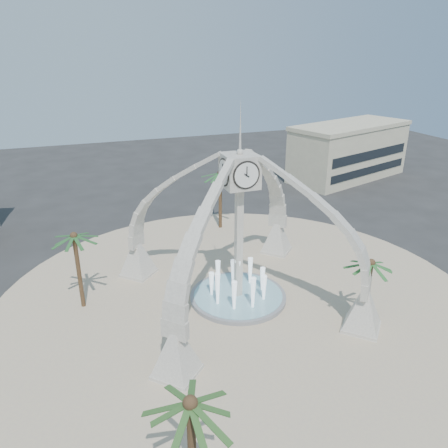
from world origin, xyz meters
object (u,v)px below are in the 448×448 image
object	(u,v)px
palm_north	(220,174)
clock_tower	(239,227)
palm_west	(74,237)
palm_south	(190,405)
palm_east	(371,264)
fountain	(238,296)

from	to	relation	value
palm_north	clock_tower	bearing A→B (deg)	-104.25
clock_tower	palm_north	bearing A→B (deg)	75.75
palm_west	palm_south	size ratio (longest dim) A/B	1.00
clock_tower	palm_west	size ratio (longest dim) A/B	2.58
clock_tower	palm_east	world-z (taller)	clock_tower
clock_tower	palm_west	distance (m)	12.66
palm_south	palm_north	bearing A→B (deg)	68.24
palm_west	palm_south	xyz separation A→B (m)	(3.71, -19.10, -0.11)
palm_north	palm_south	distance (m)	33.34
fountain	palm_north	size ratio (longest dim) A/B	1.09
palm_north	palm_south	world-z (taller)	palm_north
palm_west	palm_south	world-z (taller)	palm_west
fountain	palm_west	xyz separation A→B (m)	(-12.23, 3.25, 5.88)
fountain	palm_north	distance (m)	16.77
palm_east	palm_south	xyz separation A→B (m)	(-16.21, -9.34, 0.98)
clock_tower	fountain	bearing A→B (deg)	90.00
palm_south	palm_west	bearing A→B (deg)	100.98
palm_west	palm_north	size ratio (longest dim) A/B	0.94
clock_tower	palm_north	xyz separation A→B (m)	(3.84, 15.11, -0.01)
fountain	palm_west	size ratio (longest dim) A/B	1.15
clock_tower	fountain	distance (m)	6.20
palm_west	palm_east	bearing A→B (deg)	-26.10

